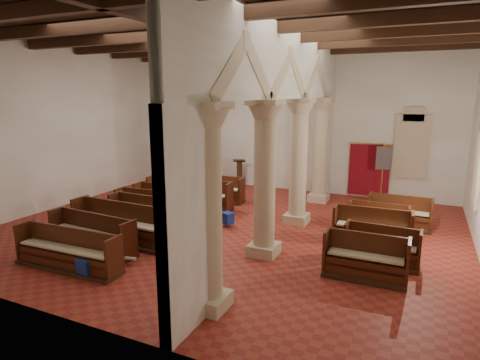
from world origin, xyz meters
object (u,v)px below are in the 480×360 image
object	(u,v)px
pipe_organ	(195,154)
lectern	(239,175)
processional_banner	(381,185)
aisle_pew_0	(365,264)
nave_pew_0	(68,256)

from	to	relation	value
pipe_organ	lectern	size ratio (longest dim) A/B	3.29
pipe_organ	processional_banner	xyz separation A→B (m)	(8.61, -0.63, -0.56)
lectern	aisle_pew_0	world-z (taller)	lectern
lectern	aisle_pew_0	distance (m)	9.86
pipe_organ	nave_pew_0	size ratio (longest dim) A/B	1.50
processional_banner	aisle_pew_0	xyz separation A→B (m)	(0.34, -6.72, -0.45)
pipe_organ	lectern	bearing A→B (deg)	-0.29
processional_banner	aisle_pew_0	world-z (taller)	processional_banner
aisle_pew_0	processional_banner	bearing A→B (deg)	92.35
nave_pew_0	processional_banner	bearing A→B (deg)	53.80
processional_banner	nave_pew_0	world-z (taller)	processional_banner
processional_banner	aisle_pew_0	bearing A→B (deg)	-107.66
nave_pew_0	aisle_pew_0	xyz separation A→B (m)	(6.67, 2.48, 0.03)
nave_pew_0	lectern	bearing A→B (deg)	87.83
pipe_organ	aisle_pew_0	xyz separation A→B (m)	(8.95, -7.35, -1.01)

